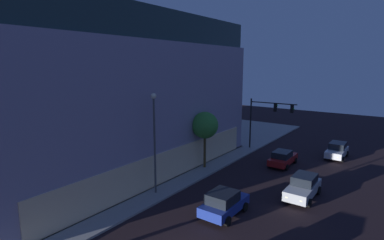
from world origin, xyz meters
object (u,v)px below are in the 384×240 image
at_px(traffic_light_far_corner, 268,114).
at_px(car_blue, 224,203).
at_px(street_lamp_sidewalk, 154,131).
at_px(modern_building, 67,90).
at_px(car_red, 283,158).
at_px(car_silver, 303,187).
at_px(sidewalk_tree, 205,125).
at_px(car_white, 337,150).

bearing_deg(traffic_light_far_corner, car_blue, -167.08).
bearing_deg(street_lamp_sidewalk, modern_building, 80.37).
bearing_deg(car_red, car_silver, -148.97).
height_order(modern_building, street_lamp_sidewalk, modern_building).
height_order(car_blue, car_silver, car_silver).
xyz_separation_m(modern_building, street_lamp_sidewalk, (-2.75, -16.21, -2.21)).
xyz_separation_m(street_lamp_sidewalk, car_blue, (0.30, -6.11, -4.30)).
bearing_deg(traffic_light_far_corner, sidewalk_tree, 164.87).
bearing_deg(car_blue, car_white, -10.76).
bearing_deg(car_white, car_blue, 169.24).
height_order(street_lamp_sidewalk, car_blue, street_lamp_sidewalk).
height_order(traffic_light_far_corner, car_white, traffic_light_far_corner).
distance_m(car_silver, car_white, 12.79).
relative_size(car_red, car_white, 1.02).
relative_size(traffic_light_far_corner, sidewalk_tree, 1.09).
bearing_deg(car_white, street_lamp_sidewalk, 153.19).
height_order(sidewalk_tree, car_blue, sidewalk_tree).
bearing_deg(street_lamp_sidewalk, car_silver, -56.56).
bearing_deg(modern_building, street_lamp_sidewalk, -99.63).
bearing_deg(car_silver, traffic_light_far_corner, 35.15).
bearing_deg(traffic_light_far_corner, modern_building, 127.41).
relative_size(modern_building, sidewalk_tree, 5.53).
relative_size(modern_building, traffic_light_far_corner, 5.06).
xyz_separation_m(car_blue, car_red, (12.69, 0.38, -0.09)).
height_order(street_lamp_sidewalk, car_red, street_lamp_sidewalk).
relative_size(modern_building, car_red, 7.11).
relative_size(car_blue, car_red, 0.92).
distance_m(sidewalk_tree, car_blue, 10.20).
bearing_deg(car_red, modern_building, 115.03).
xyz_separation_m(traffic_light_far_corner, sidewalk_tree, (-9.46, 2.56, -0.15)).
distance_m(car_blue, car_white, 19.23).
distance_m(car_silver, car_red, 7.69).
xyz_separation_m(traffic_light_far_corner, car_red, (-3.91, -3.43, -3.77)).
xyz_separation_m(sidewalk_tree, car_silver, (-1.04, -9.95, -3.53)).
xyz_separation_m(car_blue, car_white, (18.89, -3.59, -0.02)).
xyz_separation_m(modern_building, car_red, (10.24, -21.94, -6.60)).
relative_size(modern_building, car_white, 7.28).
xyz_separation_m(modern_building, car_white, (16.44, -25.90, -6.53)).
relative_size(modern_building, car_blue, 7.70).
height_order(car_blue, car_white, car_blue).
xyz_separation_m(traffic_light_far_corner, street_lamp_sidewalk, (-16.90, 2.30, 0.61)).
relative_size(street_lamp_sidewalk, car_red, 1.83).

